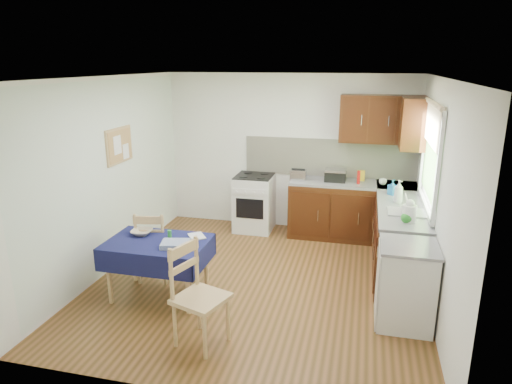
% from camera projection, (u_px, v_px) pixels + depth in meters
% --- Properties ---
extents(floor, '(4.20, 4.20, 0.00)m').
position_uv_depth(floor, '(259.00, 281.00, 5.75)').
color(floor, '#4E3414').
rests_on(floor, ground).
extents(ceiling, '(4.00, 4.20, 0.02)m').
position_uv_depth(ceiling, '(259.00, 77.00, 5.05)').
color(ceiling, white).
rests_on(ceiling, wall_back).
extents(wall_back, '(4.00, 0.02, 2.50)m').
position_uv_depth(wall_back, '(289.00, 153.00, 7.36)').
color(wall_back, white).
rests_on(wall_back, ground).
extents(wall_front, '(4.00, 0.02, 2.50)m').
position_uv_depth(wall_front, '(195.00, 257.00, 3.44)').
color(wall_front, white).
rests_on(wall_front, ground).
extents(wall_left, '(0.02, 4.20, 2.50)m').
position_uv_depth(wall_left, '(107.00, 176.00, 5.85)').
color(wall_left, silver).
rests_on(wall_left, ground).
extents(wall_right, '(0.02, 4.20, 2.50)m').
position_uv_depth(wall_right, '(438.00, 197.00, 4.95)').
color(wall_right, white).
rests_on(wall_right, ground).
extents(base_cabinets, '(1.90, 2.30, 0.86)m').
position_uv_depth(base_cabinets, '(372.00, 225.00, 6.49)').
color(base_cabinets, black).
rests_on(base_cabinets, ground).
extents(worktop_back, '(1.90, 0.60, 0.04)m').
position_uv_depth(worktop_back, '(353.00, 183.00, 6.95)').
color(worktop_back, slate).
rests_on(worktop_back, base_cabinets).
extents(worktop_right, '(0.60, 1.70, 0.04)m').
position_uv_depth(worktop_right, '(402.00, 209.00, 5.72)').
color(worktop_right, slate).
rests_on(worktop_right, base_cabinets).
extents(worktop_corner, '(0.60, 0.60, 0.04)m').
position_uv_depth(worktop_corner, '(397.00, 186.00, 6.80)').
color(worktop_corner, slate).
rests_on(worktop_corner, base_cabinets).
extents(splashback, '(2.70, 0.02, 0.60)m').
position_uv_depth(splashback, '(329.00, 158.00, 7.21)').
color(splashback, beige).
rests_on(splashback, wall_back).
extents(upper_cabinets, '(1.20, 0.85, 0.70)m').
position_uv_depth(upper_cabinets, '(390.00, 120.00, 6.57)').
color(upper_cabinets, black).
rests_on(upper_cabinets, wall_back).
extents(stove, '(0.60, 0.61, 0.92)m').
position_uv_depth(stove, '(254.00, 203.00, 7.41)').
color(stove, silver).
rests_on(stove, ground).
extents(window, '(0.04, 1.48, 1.26)m').
position_uv_depth(window, '(431.00, 149.00, 5.50)').
color(window, '#2D4F20').
rests_on(window, wall_right).
extents(fridge, '(0.58, 0.60, 0.89)m').
position_uv_depth(fridge, '(406.00, 285.00, 4.72)').
color(fridge, silver).
rests_on(fridge, ground).
extents(corkboard, '(0.04, 0.62, 0.47)m').
position_uv_depth(corkboard, '(119.00, 146.00, 6.03)').
color(corkboard, tan).
rests_on(corkboard, wall_left).
extents(dining_table, '(1.15, 0.78, 0.69)m').
position_uv_depth(dining_table, '(158.00, 250.00, 5.24)').
color(dining_table, '#100F3F').
rests_on(dining_table, ground).
extents(chair_far, '(0.48, 0.48, 0.91)m').
position_uv_depth(chair_far, '(153.00, 244.00, 5.66)').
color(chair_far, tan).
rests_on(chair_far, ground).
extents(chair_near, '(0.57, 0.57, 1.02)m').
position_uv_depth(chair_near, '(197.00, 292.00, 4.37)').
color(chair_near, tan).
rests_on(chair_near, ground).
extents(toaster, '(0.24, 0.15, 0.19)m').
position_uv_depth(toaster, '(298.00, 175.00, 7.02)').
color(toaster, '#BBBBC0').
rests_on(toaster, worktop_back).
extents(sandwich_press, '(0.32, 0.27, 0.18)m').
position_uv_depth(sandwich_press, '(335.00, 175.00, 6.99)').
color(sandwich_press, black).
rests_on(sandwich_press, worktop_back).
extents(sauce_bottle, '(0.05, 0.05, 0.20)m').
position_uv_depth(sauce_bottle, '(359.00, 177.00, 6.81)').
color(sauce_bottle, red).
rests_on(sauce_bottle, worktop_back).
extents(yellow_packet, '(0.13, 0.10, 0.15)m').
position_uv_depth(yellow_packet, '(361.00, 176.00, 7.01)').
color(yellow_packet, gold).
rests_on(yellow_packet, worktop_back).
extents(dish_rack, '(0.45, 0.35, 0.22)m').
position_uv_depth(dish_rack, '(407.00, 211.00, 5.51)').
color(dish_rack, gray).
rests_on(dish_rack, worktop_right).
extents(kettle, '(0.16, 0.16, 0.27)m').
position_uv_depth(kettle, '(409.00, 212.00, 5.19)').
color(kettle, silver).
rests_on(kettle, worktop_right).
extents(cup, '(0.12, 0.12, 0.09)m').
position_uv_depth(cup, '(383.00, 182.00, 6.78)').
color(cup, white).
rests_on(cup, worktop_back).
extents(soap_bottle_a, '(0.16, 0.16, 0.30)m').
position_uv_depth(soap_bottle_a, '(399.00, 192.00, 5.89)').
color(soap_bottle_a, silver).
rests_on(soap_bottle_a, worktop_right).
extents(soap_bottle_b, '(0.13, 0.13, 0.21)m').
position_uv_depth(soap_bottle_b, '(392.00, 187.00, 6.26)').
color(soap_bottle_b, '#1E68B2').
rests_on(soap_bottle_b, worktop_right).
extents(soap_bottle_c, '(0.15, 0.15, 0.17)m').
position_uv_depth(soap_bottle_c, '(407.00, 216.00, 5.18)').
color(soap_bottle_c, '#237D22').
rests_on(soap_bottle_c, worktop_right).
extents(plate_bowl, '(0.26, 0.26, 0.06)m').
position_uv_depth(plate_bowl, '(142.00, 232.00, 5.40)').
color(plate_bowl, beige).
rests_on(plate_bowl, dining_table).
extents(book, '(0.27, 0.28, 0.02)m').
position_uv_depth(book, '(190.00, 237.00, 5.30)').
color(book, white).
rests_on(book, dining_table).
extents(spice_jar, '(0.05, 0.05, 0.09)m').
position_uv_depth(spice_jar, '(170.00, 234.00, 5.29)').
color(spice_jar, '#24852E').
rests_on(spice_jar, dining_table).
extents(tea_towel, '(0.35, 0.30, 0.05)m').
position_uv_depth(tea_towel, '(175.00, 244.00, 5.05)').
color(tea_towel, navy).
rests_on(tea_towel, dining_table).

